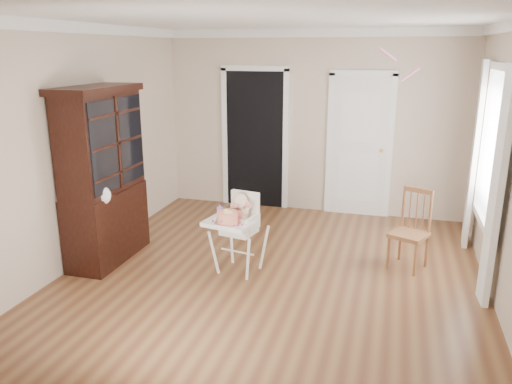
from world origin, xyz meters
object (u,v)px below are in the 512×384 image
(cake, at_px, (228,217))
(sippy_cup, at_px, (220,213))
(high_chair, at_px, (239,224))
(china_cabinet, at_px, (103,176))
(dining_chair, at_px, (410,232))

(cake, distance_m, sippy_cup, 0.17)
(high_chair, distance_m, cake, 0.26)
(high_chair, height_order, china_cabinet, china_cabinet)
(cake, bearing_deg, dining_chair, 24.26)
(cake, relative_size, sippy_cup, 1.68)
(high_chair, xyz_separation_m, cake, (-0.06, -0.21, 0.14))
(high_chair, height_order, sippy_cup, high_chair)
(high_chair, xyz_separation_m, dining_chair, (1.83, 0.64, -0.14))
(sippy_cup, relative_size, dining_chair, 0.19)
(cake, relative_size, china_cabinet, 0.14)
(sippy_cup, bearing_deg, dining_chair, 20.21)
(sippy_cup, bearing_deg, high_chair, 28.64)
(high_chair, bearing_deg, china_cabinet, -166.08)
(sippy_cup, bearing_deg, china_cabinet, 179.04)
(cake, height_order, china_cabinet, china_cabinet)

